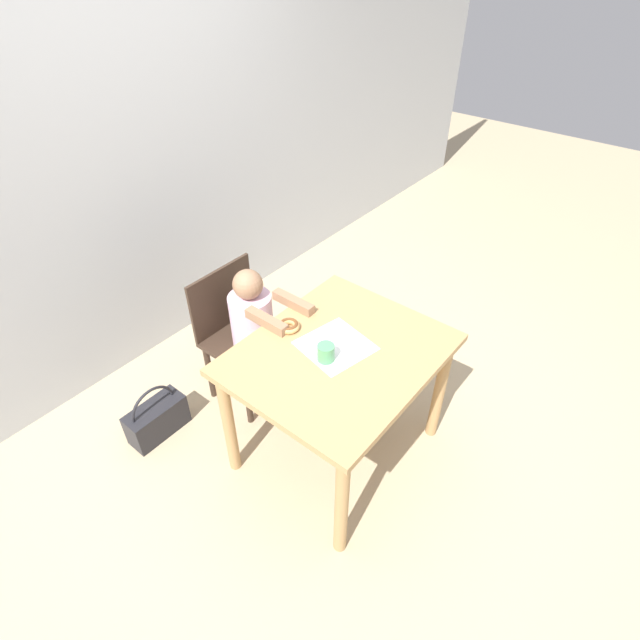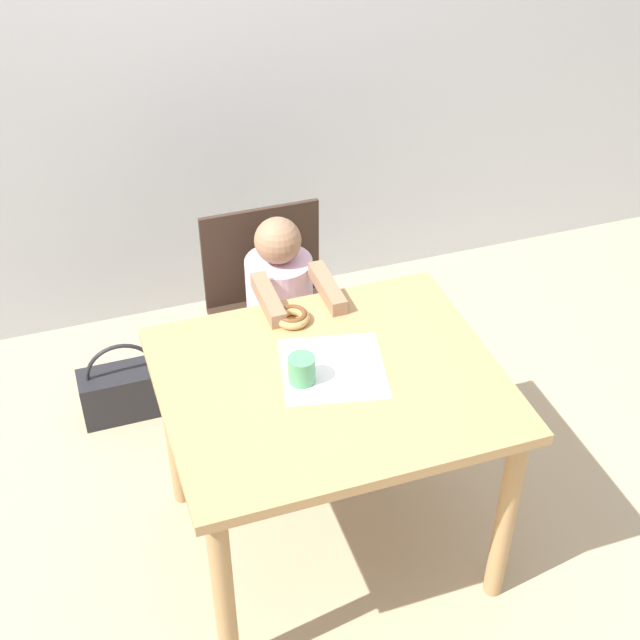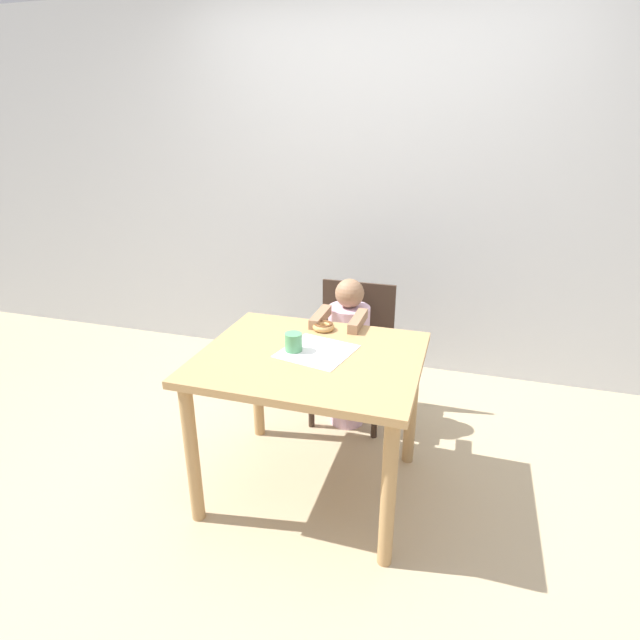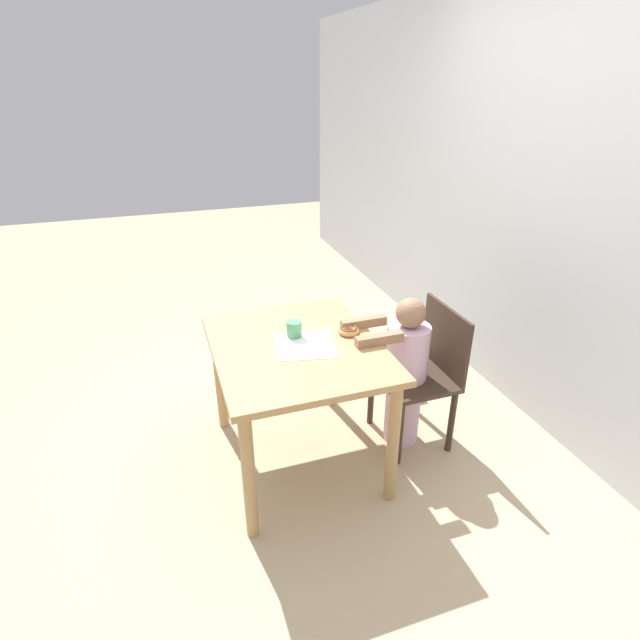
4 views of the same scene
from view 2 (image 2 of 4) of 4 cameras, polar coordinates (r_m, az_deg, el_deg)
name	(u,v)px [view 2 (image 2 of 4)]	position (r m, az deg, el deg)	size (l,w,h in m)	color
ground_plane	(329,540)	(3.09, 0.61, -13.92)	(12.00, 12.00, 0.00)	tan
wall_back	(201,27)	(3.58, -7.61, 18.11)	(8.00, 0.05, 2.50)	silver
dining_table	(331,407)	(2.64, 0.70, -5.58)	(0.98, 0.82, 0.73)	tan
chair	(272,314)	(3.30, -3.07, 0.40)	(0.44, 0.39, 0.81)	#38281E
child_figure	(281,328)	(3.20, -2.50, -0.49)	(0.25, 0.46, 0.90)	silver
donut	(292,317)	(2.76, -1.78, 0.22)	(0.11, 0.11, 0.04)	tan
napkin	(333,368)	(2.60, 0.83, -3.10)	(0.35, 0.35, 0.00)	white
handbag	(125,390)	(3.53, -12.40, -4.41)	(0.34, 0.15, 0.34)	#232328
cup	(302,370)	(2.53, -1.18, -3.20)	(0.08, 0.08, 0.09)	#519E66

